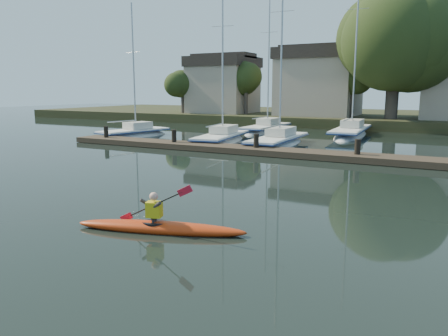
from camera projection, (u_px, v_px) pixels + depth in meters
The scene contains 9 objects.
ground at pixel (159, 221), 13.02m from camera, with size 160.00×160.00×0.00m, color black.
kayak at pixel (159, 225), 12.01m from camera, with size 4.82×2.04×1.55m.
dock at pixel (304, 154), 25.16m from camera, with size 34.00×2.00×1.80m.
sailboat_0 at pixel (134, 139), 35.94m from camera, with size 3.51×7.74×11.86m.
sailboat_1 at pixel (222, 145), 32.10m from camera, with size 3.39×8.94×14.27m.
sailboat_2 at pixel (278, 148), 30.38m from camera, with size 2.43×9.37×15.42m.
sailboat_5 at pixel (266, 134), 40.20m from camera, with size 2.18×9.20×15.23m.
sailboat_6 at pixel (351, 138), 36.74m from camera, with size 2.91×11.14×17.54m.
shore at pixel (395, 95), 46.74m from camera, with size 90.00×25.25×12.75m.
Camera 1 is at (7.57, -10.17, 3.88)m, focal length 35.00 mm.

